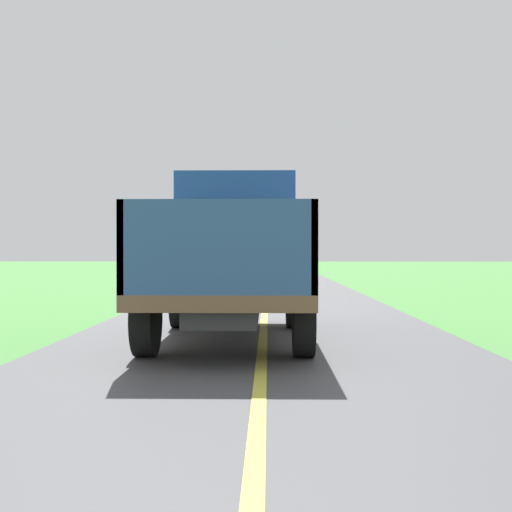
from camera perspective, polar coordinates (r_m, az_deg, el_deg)
The scene contains 1 object.
banana_truck_near at distance 11.38m, azimuth -1.84°, elevation 0.27°, with size 2.38×5.82×2.80m.
Camera 1 is at (0.09, 0.47, 1.48)m, focal length 46.90 mm.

